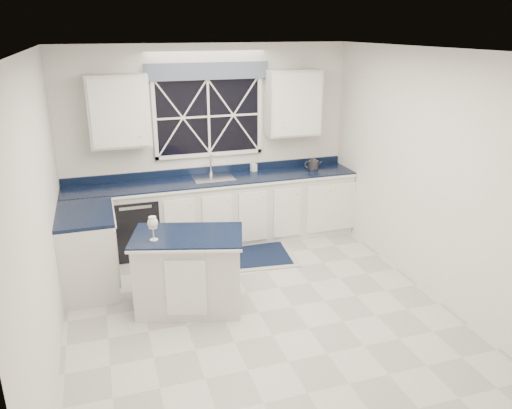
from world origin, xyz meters
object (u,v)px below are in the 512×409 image
object	(u,v)px
kettle	(313,164)
faucet	(211,164)
wine_glass	(153,224)
dishwasher	(135,224)
island	(189,271)
soap_bottle	(254,166)

from	to	relation	value
kettle	faucet	bearing A→B (deg)	-169.12
faucet	wine_glass	size ratio (longest dim) A/B	1.20
dishwasher	kettle	world-z (taller)	kettle
dishwasher	wine_glass	size ratio (longest dim) A/B	3.25
dishwasher	kettle	size ratio (longest dim) A/B	3.36
faucet	island	bearing A→B (deg)	-110.57
faucet	kettle	bearing A→B (deg)	-5.88
wine_glass	island	bearing A→B (deg)	5.40
dishwasher	soap_bottle	distance (m)	1.84
island	soap_bottle	size ratio (longest dim) A/B	7.87
faucet	kettle	world-z (taller)	faucet
island	wine_glass	xyz separation A→B (m)	(-0.35, -0.03, 0.60)
soap_bottle	kettle	bearing A→B (deg)	-11.17
faucet	soap_bottle	world-z (taller)	faucet
faucet	dishwasher	bearing A→B (deg)	-169.98
faucet	kettle	distance (m)	1.49
dishwasher	island	size ratio (longest dim) A/B	0.64
soap_bottle	wine_glass	bearing A→B (deg)	-131.78
wine_glass	soap_bottle	world-z (taller)	wine_glass
faucet	wine_glass	bearing A→B (deg)	-119.19
kettle	wine_glass	distance (m)	3.01
island	kettle	distance (m)	2.77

